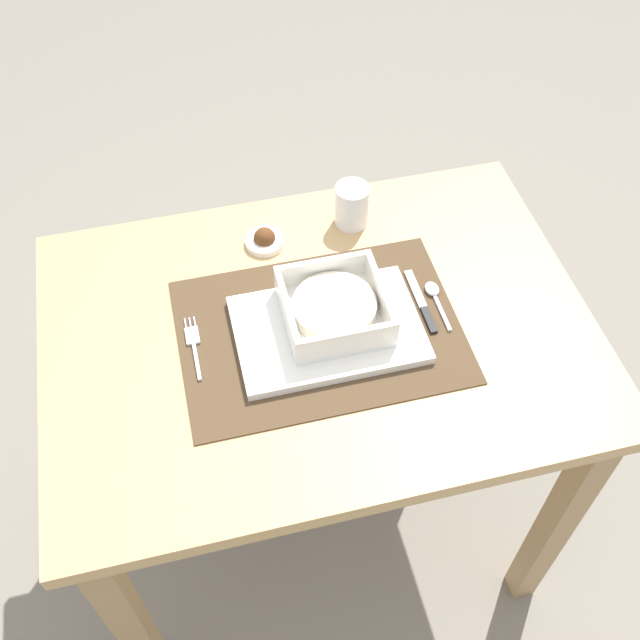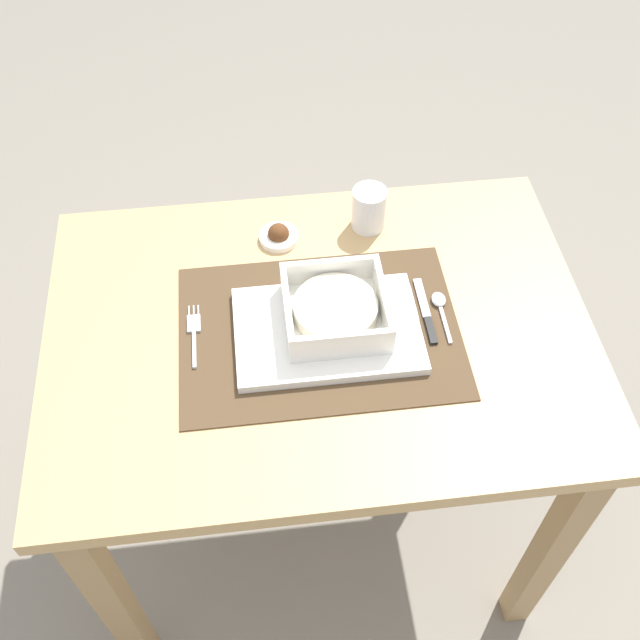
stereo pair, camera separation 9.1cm
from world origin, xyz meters
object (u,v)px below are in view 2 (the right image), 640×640
at_px(bread_knife, 415,319).
at_px(condiment_saucer, 279,236).
at_px(spoon, 440,304).
at_px(porridge_bowl, 335,310).
at_px(butter_knife, 426,315).
at_px(fork, 194,331).
at_px(drinking_glass, 369,210).
at_px(dining_table, 319,369).

relative_size(bread_knife, condiment_saucer, 1.80).
bearing_deg(spoon, porridge_bowl, -172.78).
height_order(porridge_bowl, butter_knife, porridge_bowl).
height_order(fork, butter_knife, butter_knife).
xyz_separation_m(fork, condiment_saucer, (0.16, 0.20, 0.00)).
distance_m(porridge_bowl, spoon, 0.18).
xyz_separation_m(butter_knife, condiment_saucer, (-0.23, 0.21, 0.00)).
distance_m(spoon, drinking_glass, 0.23).
height_order(dining_table, spoon, spoon).
height_order(spoon, bread_knife, spoon).
bearing_deg(bread_knife, butter_knife, 14.05).
bearing_deg(condiment_saucer, dining_table, -76.99).
relative_size(porridge_bowl, bread_knife, 1.29).
xyz_separation_m(spoon, drinking_glass, (-0.09, 0.21, 0.03)).
xyz_separation_m(dining_table, drinking_glass, (0.12, 0.23, 0.16)).
height_order(spoon, butter_knife, spoon).
height_order(porridge_bowl, fork, porridge_bowl).
xyz_separation_m(porridge_bowl, butter_knife, (0.15, 0.00, -0.03)).
bearing_deg(drinking_glass, condiment_saucer, -173.65).
bearing_deg(butter_knife, fork, -177.29).
bearing_deg(drinking_glass, porridge_bowl, -111.81).
distance_m(drinking_glass, condiment_saucer, 0.17).
bearing_deg(drinking_glass, spoon, -67.20).
bearing_deg(butter_knife, drinking_glass, 109.71).
bearing_deg(condiment_saucer, drinking_glass, 6.35).
relative_size(porridge_bowl, condiment_saucer, 2.32).
xyz_separation_m(porridge_bowl, drinking_glass, (0.09, 0.23, -0.00)).
xyz_separation_m(bread_knife, condiment_saucer, (-0.21, 0.22, 0.00)).
bearing_deg(butter_knife, dining_table, -175.45).
xyz_separation_m(dining_table, condiment_saucer, (-0.05, 0.21, 0.13)).
distance_m(fork, drinking_glass, 0.39).
bearing_deg(bread_knife, drinking_glass, 94.76).
bearing_deg(spoon, drinking_glass, 114.23).
xyz_separation_m(dining_table, bread_knife, (0.16, -0.01, 0.13)).
bearing_deg(dining_table, butter_knife, 0.03).
bearing_deg(condiment_saucer, fork, -128.32).
distance_m(butter_knife, condiment_saucer, 0.31).
height_order(dining_table, butter_knife, butter_knife).
relative_size(dining_table, fork, 7.05).
xyz_separation_m(porridge_bowl, bread_knife, (0.13, -0.01, -0.03)).
bearing_deg(condiment_saucer, butter_knife, -42.50).
bearing_deg(drinking_glass, bread_knife, -80.21).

